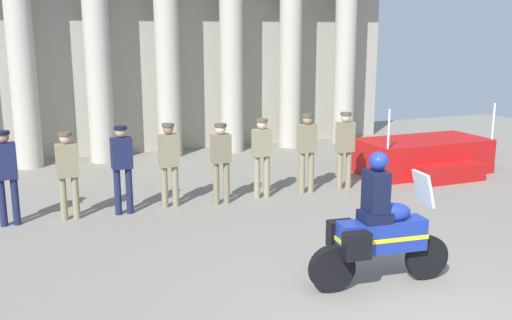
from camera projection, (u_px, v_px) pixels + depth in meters
The scene contains 11 objects.
colonnade_backdrop at pixel (163, 39), 16.26m from camera, with size 14.42×1.51×6.01m.
reviewing_stand at pixel (425, 157), 14.44m from camera, with size 3.18×2.03×1.74m.
officer_in_row_0 at pixel (6, 170), 10.41m from camera, with size 0.39×0.24×1.74m.
officer_in_row_1 at pixel (67, 169), 10.76m from camera, with size 0.39×0.24×1.65m.
officer_in_row_2 at pixel (122, 163), 11.07m from camera, with size 0.39×0.24×1.71m.
officer_in_row_3 at pixel (169, 158), 11.54m from camera, with size 0.39×0.24×1.69m.
officer_in_row_4 at pixel (221, 157), 11.73m from camera, with size 0.39×0.24×1.65m.
officer_in_row_5 at pixel (262, 152), 12.16m from camera, with size 0.39×0.24×1.68m.
officer_in_row_6 at pixel (307, 147), 12.54m from camera, with size 0.39×0.24×1.72m.
officer_in_row_7 at pixel (345, 144), 12.86m from camera, with size 0.39×0.24×1.72m.
motorcycle_with_rider at pixel (377, 231), 7.96m from camera, with size 2.09×0.73×1.90m.
Camera 1 is at (-4.20, -5.16, 3.47)m, focal length 41.05 mm.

